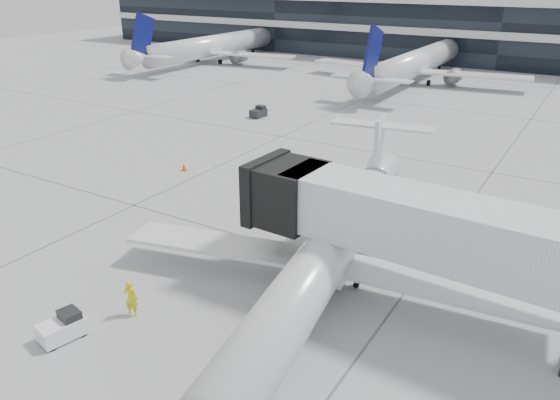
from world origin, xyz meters
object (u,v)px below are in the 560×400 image
Objects in this scene: regional_jet at (326,254)px; ramp_worker at (131,298)px; baggage_tug at (63,327)px; jet_bridge at (467,238)px.

regional_jet is 14.84× the size of ramp_worker.
regional_jet is 12.97× the size of baggage_tug.
jet_bridge is 15.49m from ramp_worker.
regional_jet is at bearing -173.90° from jet_bridge.
ramp_worker is (-6.92, -6.57, -1.26)m from regional_jet.
ramp_worker is (-13.36, -6.92, -3.69)m from jet_bridge.
ramp_worker is at bearing -145.69° from regional_jet.
baggage_tug is (-8.23, -9.44, -1.65)m from regional_jet.
regional_jet is at bearing -150.34° from ramp_worker.
jet_bridge is 18.11m from baggage_tug.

